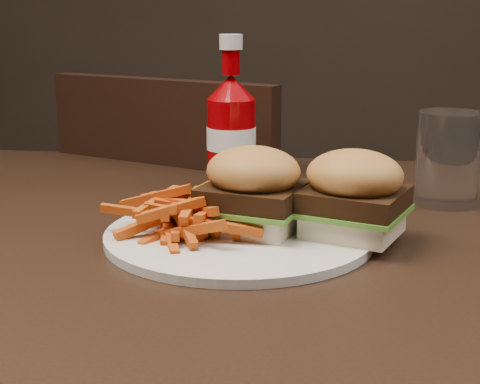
# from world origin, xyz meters

# --- Properties ---
(dining_table) EXTENTS (1.20, 0.80, 0.04)m
(dining_table) POSITION_xyz_m (0.00, 0.00, 0.73)
(dining_table) COLOR black
(dining_table) RESTS_ON ground
(chair_far) EXTENTS (0.55, 0.55, 0.04)m
(chair_far) POSITION_xyz_m (-0.22, 0.51, 0.43)
(chair_far) COLOR black
(chair_far) RESTS_ON ground
(plate) EXTENTS (0.28, 0.28, 0.01)m
(plate) POSITION_xyz_m (-0.12, -0.04, 0.76)
(plate) COLOR white
(plate) RESTS_ON dining_table
(sandwich_half_a) EXTENTS (0.11, 0.10, 0.02)m
(sandwich_half_a) POSITION_xyz_m (-0.10, -0.03, 0.77)
(sandwich_half_a) COLOR beige
(sandwich_half_a) RESTS_ON plate
(sandwich_half_b) EXTENTS (0.11, 0.11, 0.02)m
(sandwich_half_b) POSITION_xyz_m (0.00, -0.04, 0.77)
(sandwich_half_b) COLOR beige
(sandwich_half_b) RESTS_ON plate
(fries_pile) EXTENTS (0.15, 0.15, 0.05)m
(fries_pile) POSITION_xyz_m (-0.17, -0.04, 0.78)
(fries_pile) COLOR #AB3F1C
(fries_pile) RESTS_ON plate
(ketchup_bottle) EXTENTS (0.07, 0.07, 0.13)m
(ketchup_bottle) POSITION_xyz_m (-0.15, 0.17, 0.81)
(ketchup_bottle) COLOR #8C0105
(ketchup_bottle) RESTS_ON dining_table
(tumbler) EXTENTS (0.09, 0.09, 0.12)m
(tumbler) POSITION_xyz_m (0.12, 0.14, 0.81)
(tumbler) COLOR white
(tumbler) RESTS_ON dining_table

